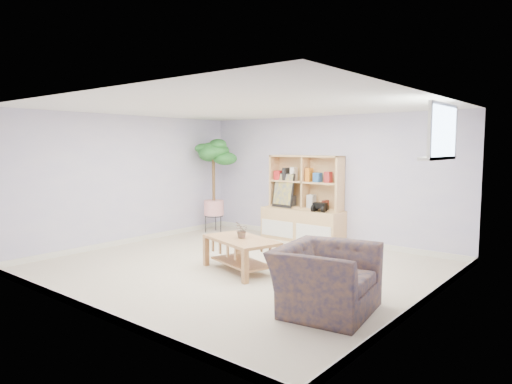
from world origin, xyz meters
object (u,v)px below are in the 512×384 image
Objects in this scene: floor_tree at (214,186)px; armchair at (326,274)px; storage_unit at (302,198)px; coffee_table at (241,255)px.

floor_tree reaches higher than armchair.
armchair is (4.25, -2.58, -0.58)m from floor_tree.
storage_unit is 1.47× the size of armchair.
coffee_table is at bearing -78.01° from storage_unit.
floor_tree is (-1.95, -0.45, 0.17)m from storage_unit.
coffee_table is at bearing -38.37° from floor_tree.
floor_tree is at bearing 49.85° from armchair.
coffee_table is 1.06× the size of armchair.
floor_tree is at bearing 158.59° from coffee_table.
coffee_table is (0.51, -2.39, -0.58)m from storage_unit.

